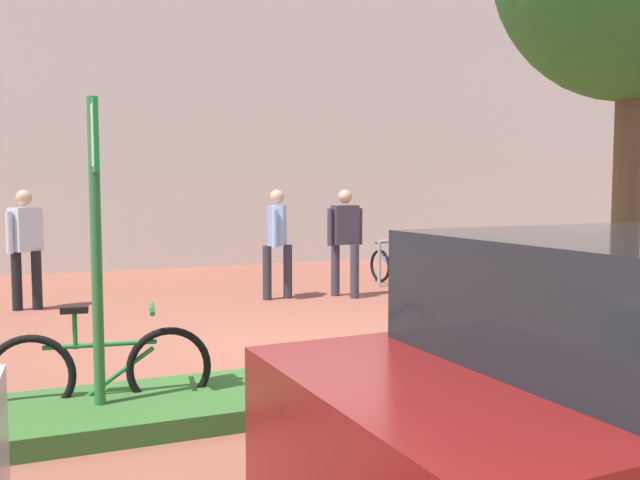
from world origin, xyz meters
name	(u,v)px	position (x,y,z in m)	size (l,w,h in m)	color
ground_plane	(313,348)	(0.00, 0.00, 0.00)	(60.00, 60.00, 0.00)	brown
building_facade	(173,40)	(0.00, 8.50, 5.00)	(28.00, 1.20, 10.00)	silver
planter_strip	(426,375)	(0.45, -1.62, 0.08)	(7.00, 1.10, 0.16)	#336028
parking_sign_post	(95,213)	(-2.32, -1.62, 1.57)	(0.08, 0.36, 2.40)	#2D7238
bike_at_sign	(102,370)	(-2.29, -1.39, 0.35)	(1.68, 0.42, 0.86)	black
bike_rack_cluster	(425,264)	(3.76, 3.94, 0.35)	(2.09, 1.74, 0.83)	#99999E
bollard_steel	(421,268)	(2.94, 2.69, 0.45)	(0.16, 0.16, 0.90)	#ADADB2
person_suited_dark	(345,236)	(1.72, 3.00, 0.98)	(0.61, 0.48, 1.72)	#383342
person_shirt_white	(25,242)	(-2.97, 3.67, 0.98)	(0.48, 0.44, 1.72)	black
person_casual_tan	(277,237)	(0.66, 3.23, 0.98)	(0.49, 0.55, 1.72)	#2D2D38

